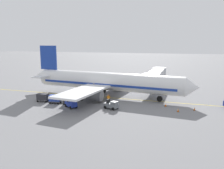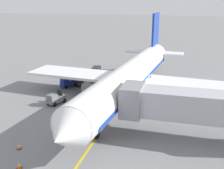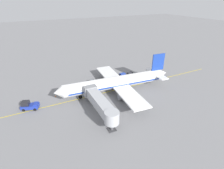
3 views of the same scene
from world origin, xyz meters
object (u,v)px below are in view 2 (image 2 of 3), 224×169
at_px(baggage_tug_trailing, 103,83).
at_px(baggage_cart_second_in_train, 88,75).
at_px(safety_cone_nose_left, 19,165).
at_px(parked_airliner, 131,77).
at_px(baggage_cart_front, 83,79).
at_px(jet_bridge, 206,107).
at_px(baggage_tug_lead, 56,99).
at_px(baggage_tug_spare, 68,82).
at_px(safety_cone_wing_tip, 19,146).
at_px(safety_cone_nose_right, 59,138).
at_px(ground_crew_wing_walker, 88,95).
at_px(baggage_cart_third_in_train, 96,70).

relative_size(baggage_tug_trailing, baggage_cart_second_in_train, 0.94).
height_order(baggage_tug_trailing, safety_cone_nose_left, baggage_tug_trailing).
distance_m(parked_airliner, baggage_cart_front, 9.71).
relative_size(jet_bridge, baggage_tug_trailing, 5.72).
height_order(baggage_tug_lead, baggage_tug_spare, same).
bearing_deg(safety_cone_wing_tip, safety_cone_nose_left, 123.51).
bearing_deg(safety_cone_wing_tip, baggage_tug_spare, -79.76).
bearing_deg(baggage_tug_trailing, jet_bridge, 136.52).
distance_m(baggage_tug_trailing, baggage_cart_second_in_train, 4.50).
bearing_deg(safety_cone_nose_left, baggage_tug_trailing, -90.23).
distance_m(baggage_tug_trailing, safety_cone_nose_right, 17.15).
bearing_deg(safety_cone_wing_tip, ground_crew_wing_walker, -97.88).
relative_size(baggage_cart_second_in_train, safety_cone_wing_tip, 5.01).
xyz_separation_m(baggage_cart_front, ground_crew_wing_walker, (-3.24, 6.53, 0.00)).
relative_size(baggage_cart_front, safety_cone_nose_right, 5.01).
distance_m(baggage_tug_trailing, baggage_cart_third_in_train, 6.67).
distance_m(baggage_tug_lead, baggage_cart_second_in_train, 11.32).
bearing_deg(baggage_cart_third_in_train, safety_cone_wing_tip, 92.70).
bearing_deg(ground_crew_wing_walker, parked_airliner, -155.94).
distance_m(jet_bridge, baggage_cart_second_in_train, 24.12).
relative_size(safety_cone_nose_left, safety_cone_nose_right, 1.00).
height_order(parked_airliner, baggage_cart_second_in_train, parked_airliner).
height_order(baggage_tug_trailing, safety_cone_wing_tip, baggage_tug_trailing).
relative_size(baggage_tug_spare, ground_crew_wing_walker, 1.62).
relative_size(jet_bridge, ground_crew_wing_walker, 9.39).
xyz_separation_m(baggage_tug_trailing, safety_cone_wing_tip, (1.80, 19.43, -0.42)).
relative_size(baggage_tug_spare, baggage_cart_front, 0.93).
xyz_separation_m(parked_airliner, safety_cone_nose_right, (4.25, 12.92, -2.90)).
bearing_deg(baggage_cart_second_in_train, baggage_cart_third_in_train, -97.59).
height_order(baggage_cart_front, safety_cone_nose_left, baggage_cart_front).
relative_size(baggage_tug_spare, safety_cone_nose_right, 4.65).
height_order(parked_airliner, safety_cone_wing_tip, parked_airliner).
bearing_deg(baggage_tug_lead, safety_cone_nose_left, 104.69).
bearing_deg(jet_bridge, baggage_tug_trailing, -43.48).
xyz_separation_m(parked_airliner, baggage_cart_second_in_train, (8.61, -7.14, -2.24)).
xyz_separation_m(baggage_tug_lead, baggage_cart_front, (-0.41, -8.37, 0.24)).
height_order(parked_airliner, baggage_tug_spare, parked_airliner).
height_order(baggage_tug_spare, safety_cone_wing_tip, baggage_tug_spare).
bearing_deg(baggage_tug_trailing, safety_cone_nose_left, 89.77).
height_order(baggage_cart_second_in_train, safety_cone_nose_right, baggage_cart_second_in_train).
relative_size(baggage_tug_spare, safety_cone_nose_left, 4.65).
xyz_separation_m(safety_cone_nose_right, safety_cone_wing_tip, (2.76, 2.32, 0.00)).
xyz_separation_m(baggage_tug_lead, baggage_cart_second_in_train, (-0.27, -11.32, 0.24)).
relative_size(parked_airliner, safety_cone_wing_tip, 63.31).
relative_size(baggage_cart_third_in_train, safety_cone_nose_left, 5.01).
bearing_deg(baggage_cart_front, safety_cone_nose_left, 98.19).
bearing_deg(baggage_cart_front, baggage_cart_third_in_train, -92.50).
bearing_deg(baggage_cart_second_in_train, baggage_tug_trailing, 139.10).
height_order(safety_cone_nose_right, safety_cone_wing_tip, same).
relative_size(jet_bridge, baggage_tug_lead, 5.76).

